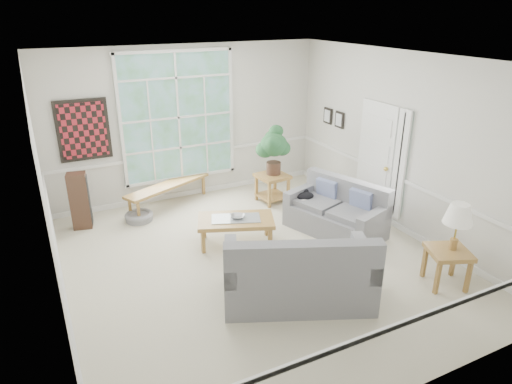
# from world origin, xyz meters

# --- Properties ---
(floor) EXTENTS (5.50, 6.00, 0.01)m
(floor) POSITION_xyz_m (0.00, 0.00, -0.01)
(floor) COLOR beige
(floor) RESTS_ON ground
(ceiling) EXTENTS (5.50, 6.00, 0.02)m
(ceiling) POSITION_xyz_m (0.00, 0.00, 3.00)
(ceiling) COLOR white
(ceiling) RESTS_ON ground
(wall_back) EXTENTS (5.50, 0.02, 3.00)m
(wall_back) POSITION_xyz_m (0.00, 3.00, 1.50)
(wall_back) COLOR silver
(wall_back) RESTS_ON ground
(wall_front) EXTENTS (5.50, 0.02, 3.00)m
(wall_front) POSITION_xyz_m (0.00, -3.00, 1.50)
(wall_front) COLOR silver
(wall_front) RESTS_ON ground
(wall_left) EXTENTS (0.02, 6.00, 3.00)m
(wall_left) POSITION_xyz_m (-2.75, 0.00, 1.50)
(wall_left) COLOR silver
(wall_left) RESTS_ON ground
(wall_right) EXTENTS (0.02, 6.00, 3.00)m
(wall_right) POSITION_xyz_m (2.75, 0.00, 1.50)
(wall_right) COLOR silver
(wall_right) RESTS_ON ground
(window_back) EXTENTS (2.30, 0.08, 2.40)m
(window_back) POSITION_xyz_m (-0.20, 2.96, 1.65)
(window_back) COLOR white
(window_back) RESTS_ON wall_back
(entry_door) EXTENTS (0.08, 0.90, 2.10)m
(entry_door) POSITION_xyz_m (2.71, 0.60, 1.05)
(entry_door) COLOR white
(entry_door) RESTS_ON floor
(door_sidelight) EXTENTS (0.08, 0.26, 1.90)m
(door_sidelight) POSITION_xyz_m (2.71, -0.03, 1.15)
(door_sidelight) COLOR white
(door_sidelight) RESTS_ON wall_right
(wall_art) EXTENTS (0.90, 0.06, 1.10)m
(wall_art) POSITION_xyz_m (-1.95, 2.95, 1.60)
(wall_art) COLOR #5A161C
(wall_art) RESTS_ON wall_back
(wall_frame_near) EXTENTS (0.04, 0.26, 0.32)m
(wall_frame_near) POSITION_xyz_m (2.71, 1.75, 1.55)
(wall_frame_near) COLOR black
(wall_frame_near) RESTS_ON wall_right
(wall_frame_far) EXTENTS (0.04, 0.26, 0.32)m
(wall_frame_far) POSITION_xyz_m (2.71, 2.15, 1.55)
(wall_frame_far) COLOR black
(wall_frame_far) RESTS_ON wall_right
(loveseat_right) EXTENTS (1.34, 1.84, 0.89)m
(loveseat_right) POSITION_xyz_m (1.65, 0.26, 0.45)
(loveseat_right) COLOR slate
(loveseat_right) RESTS_ON floor
(loveseat_front) EXTENTS (2.16, 1.68, 1.04)m
(loveseat_front) POSITION_xyz_m (0.07, -1.11, 0.52)
(loveseat_front) COLOR slate
(loveseat_front) RESTS_ON floor
(coffee_table) EXTENTS (1.38, 1.07, 0.45)m
(coffee_table) POSITION_xyz_m (-0.05, 0.63, 0.23)
(coffee_table) COLOR olive
(coffee_table) RESTS_ON floor
(pewter_bowl) EXTENTS (0.37, 0.37, 0.07)m
(pewter_bowl) POSITION_xyz_m (-0.02, 0.63, 0.49)
(pewter_bowl) COLOR #9C9CA1
(pewter_bowl) RESTS_ON coffee_table
(window_bench) EXTENTS (1.85, 1.12, 0.44)m
(window_bench) POSITION_xyz_m (-0.59, 2.65, 0.22)
(window_bench) COLOR olive
(window_bench) RESTS_ON floor
(end_table) EXTENTS (0.63, 0.63, 0.57)m
(end_table) POSITION_xyz_m (1.32, 1.92, 0.28)
(end_table) COLOR olive
(end_table) RESTS_ON floor
(houseplant) EXTENTS (0.77, 0.77, 0.97)m
(houseplant) POSITION_xyz_m (1.35, 1.95, 1.05)
(houseplant) COLOR #23552E
(houseplant) RESTS_ON end_table
(side_table) EXTENTS (0.70, 0.70, 0.55)m
(side_table) POSITION_xyz_m (2.08, -1.75, 0.27)
(side_table) COLOR olive
(side_table) RESTS_ON floor
(table_lamp) EXTENTS (0.54, 0.54, 0.67)m
(table_lamp) POSITION_xyz_m (2.15, -1.75, 0.88)
(table_lamp) COLOR white
(table_lamp) RESTS_ON side_table
(pet_bed) EXTENTS (0.57, 0.57, 0.15)m
(pet_bed) POSITION_xyz_m (-1.28, 2.22, 0.07)
(pet_bed) COLOR gray
(pet_bed) RESTS_ON floor
(floor_speaker) EXTENTS (0.36, 0.31, 1.01)m
(floor_speaker) POSITION_xyz_m (-2.23, 2.39, 0.51)
(floor_speaker) COLOR #3F281C
(floor_speaker) RESTS_ON floor
(cat) EXTENTS (0.33, 0.25, 0.15)m
(cat) POSITION_xyz_m (1.37, 0.78, 0.53)
(cat) COLOR black
(cat) RESTS_ON loveseat_right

